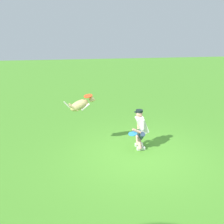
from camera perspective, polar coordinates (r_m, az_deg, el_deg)
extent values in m
plane|color=#4F982D|center=(7.70, 6.79, -9.89)|extent=(60.00, 60.00, 0.00)
cube|color=silver|center=(8.26, 6.21, -7.48)|extent=(0.26, 0.10, 0.10)
cylinder|color=tan|center=(8.17, 5.91, -6.30)|extent=(0.13, 0.31, 0.37)
cylinder|color=#2B3D56|center=(8.07, 6.41, -4.87)|extent=(0.17, 0.41, 0.37)
cube|color=silver|center=(8.01, 6.68, -8.32)|extent=(0.26, 0.10, 0.10)
cylinder|color=tan|center=(7.92, 6.37, -7.11)|extent=(0.13, 0.31, 0.37)
cylinder|color=#2B3D56|center=(7.86, 6.82, -5.53)|extent=(0.17, 0.41, 0.37)
cube|color=silver|center=(7.85, 6.91, -2.86)|extent=(0.43, 0.36, 0.58)
cylinder|color=silver|center=(8.01, 6.45, -1.97)|extent=(0.10, 0.14, 0.29)
cylinder|color=silver|center=(7.64, 7.15, -2.97)|extent=(0.10, 0.14, 0.29)
cylinder|color=tan|center=(7.64, 5.68, -4.36)|extent=(0.29, 0.10, 0.19)
cylinder|color=tan|center=(8.07, 6.10, -3.01)|extent=(0.09, 0.15, 0.27)
sphere|color=tan|center=(7.71, 6.29, -0.39)|extent=(0.21, 0.21, 0.21)
cylinder|color=black|center=(7.68, 6.31, 0.25)|extent=(0.22, 0.22, 0.07)
cylinder|color=black|center=(7.67, 5.58, 0.00)|extent=(0.12, 0.12, 0.02)
ellipsoid|color=tan|center=(7.79, -7.55, 1.53)|extent=(0.70, 0.36, 0.51)
ellipsoid|color=silver|center=(7.82, -6.34, 1.42)|extent=(0.15, 0.21, 0.18)
sphere|color=tan|center=(7.81, -4.69, 2.88)|extent=(0.17, 0.17, 0.17)
cone|color=tan|center=(7.83, -4.04, 2.79)|extent=(0.10, 0.10, 0.09)
cone|color=tan|center=(7.74, -4.77, 3.31)|extent=(0.06, 0.06, 0.07)
cone|color=tan|center=(7.84, -4.93, 3.50)|extent=(0.06, 0.06, 0.07)
cylinder|color=silver|center=(7.74, -6.12, 1.14)|extent=(0.30, 0.10, 0.24)
cylinder|color=silver|center=(7.91, -6.35, 1.50)|extent=(0.30, 0.10, 0.24)
cylinder|color=tan|center=(7.69, -8.76, 0.93)|extent=(0.30, 0.10, 0.24)
cylinder|color=tan|center=(7.86, -8.94, 1.29)|extent=(0.30, 0.10, 0.24)
cylinder|color=silver|center=(7.73, -10.36, 1.66)|extent=(0.20, 0.06, 0.23)
cylinder|color=#EC4A1D|center=(7.76, -5.52, 3.69)|extent=(0.38, 0.38, 0.10)
cylinder|color=#2B88DE|center=(7.63, 4.81, -5.02)|extent=(0.38, 0.38, 0.07)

